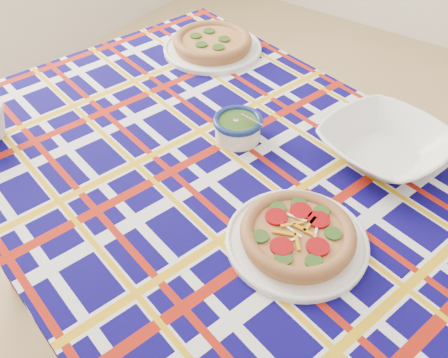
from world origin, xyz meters
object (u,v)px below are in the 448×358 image
Objects in this scene: dining_table at (246,212)px; serving_bowl at (385,145)px; pesto_bowl at (238,126)px; main_focaccia_plate at (298,234)px.

serving_bowl is at bearing 68.69° from dining_table.
pesto_bowl is 0.36m from serving_bowl.
serving_bowl is (0.20, 0.28, 0.11)m from dining_table.
main_focaccia_plate is at bearing -95.22° from serving_bowl.
main_focaccia_plate is 0.36m from serving_bowl.
serving_bowl is at bearing 23.97° from pesto_bowl.
pesto_bowl is (-0.12, 0.14, 0.11)m from dining_table.
dining_table is 14.40× the size of pesto_bowl.
dining_table is 0.37m from serving_bowl.
serving_bowl is (0.32, 0.14, -0.00)m from pesto_bowl.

